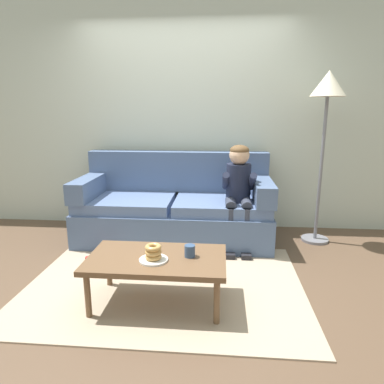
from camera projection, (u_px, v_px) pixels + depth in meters
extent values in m
plane|color=brown|center=(170.00, 271.00, 3.14)|extent=(10.00, 10.00, 0.00)
cube|color=beige|center=(185.00, 114.00, 4.17)|extent=(8.00, 0.10, 2.80)
cube|color=tan|center=(165.00, 284.00, 2.90)|extent=(2.31, 1.66, 0.01)
cube|color=slate|center=(175.00, 224.00, 3.88)|extent=(2.13, 0.90, 0.38)
cube|color=slate|center=(127.00, 203.00, 3.81)|extent=(1.02, 0.74, 0.12)
cube|color=slate|center=(222.00, 205.00, 3.72)|extent=(1.02, 0.74, 0.12)
cube|color=slate|center=(178.00, 171.00, 4.09)|extent=(2.13, 0.20, 0.47)
cube|color=slate|center=(90.00, 186.00, 3.86)|extent=(0.20, 0.90, 0.22)
cube|color=slate|center=(262.00, 189.00, 3.70)|extent=(0.20, 0.90, 0.22)
cube|color=brown|center=(157.00, 259.00, 2.54)|extent=(1.03, 0.58, 0.04)
cylinder|color=brown|center=(88.00, 296.00, 2.40)|extent=(0.04, 0.04, 0.34)
cylinder|color=brown|center=(217.00, 302.00, 2.32)|extent=(0.04, 0.04, 0.34)
cylinder|color=brown|center=(109.00, 267.00, 2.84)|extent=(0.04, 0.04, 0.34)
cylinder|color=brown|center=(218.00, 271.00, 2.77)|extent=(0.04, 0.04, 0.34)
cylinder|color=#1E2338|center=(238.00, 182.00, 3.62)|extent=(0.26, 0.26, 0.40)
sphere|color=#DBAD89|center=(239.00, 155.00, 3.53)|extent=(0.21, 0.21, 0.21)
ellipsoid|color=brown|center=(240.00, 150.00, 3.52)|extent=(0.20, 0.20, 0.12)
cylinder|color=#333847|center=(231.00, 203.00, 3.53)|extent=(0.11, 0.30, 0.11)
cylinder|color=#333847|center=(230.00, 229.00, 3.43)|extent=(0.09, 0.09, 0.44)
cube|color=black|center=(230.00, 254.00, 3.44)|extent=(0.10, 0.20, 0.06)
cylinder|color=#1E2338|center=(226.00, 181.00, 3.52)|extent=(0.07, 0.29, 0.23)
cylinder|color=#333847|center=(246.00, 204.00, 3.51)|extent=(0.11, 0.30, 0.11)
cylinder|color=#333847|center=(246.00, 229.00, 3.42)|extent=(0.09, 0.09, 0.44)
cube|color=black|center=(246.00, 255.00, 3.43)|extent=(0.10, 0.20, 0.06)
cylinder|color=#1E2338|center=(252.00, 181.00, 3.50)|extent=(0.07, 0.29, 0.23)
cylinder|color=white|center=(154.00, 260.00, 2.47)|extent=(0.21, 0.21, 0.01)
torus|color=tan|center=(153.00, 257.00, 2.46)|extent=(0.13, 0.13, 0.04)
torus|color=tan|center=(153.00, 252.00, 2.45)|extent=(0.13, 0.13, 0.04)
torus|color=tan|center=(153.00, 247.00, 2.44)|extent=(0.12, 0.12, 0.04)
cylinder|color=#334C72|center=(190.00, 251.00, 2.53)|extent=(0.08, 0.08, 0.09)
cube|color=red|center=(97.00, 260.00, 3.33)|extent=(0.16, 0.09, 0.05)
cylinder|color=red|center=(88.00, 259.00, 3.33)|extent=(0.06, 0.06, 0.05)
cylinder|color=red|center=(105.00, 260.00, 3.32)|extent=(0.06, 0.06, 0.05)
cylinder|color=slate|center=(315.00, 239.00, 3.88)|extent=(0.30, 0.30, 0.03)
cylinder|color=slate|center=(321.00, 168.00, 3.69)|extent=(0.04, 0.04, 1.61)
cone|color=beige|center=(329.00, 83.00, 3.48)|extent=(0.36, 0.36, 0.26)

